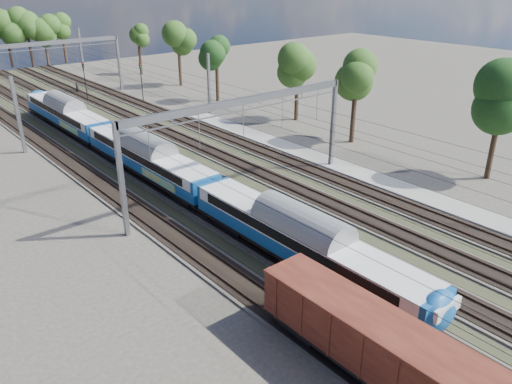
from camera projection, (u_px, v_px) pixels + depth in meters
track_bed at (160, 153)px, 55.69m from camera, size 21.00×130.00×0.34m
platform at (416, 194)px, 45.17m from camera, size 3.00×70.00×0.30m
catenary at (126, 85)px, 58.73m from camera, size 25.65×130.00×9.00m
tree_belt at (64, 33)px, 90.77m from camera, size 39.93×98.66×12.14m
emu_train at (149, 154)px, 47.78m from camera, size 3.01×63.68×4.40m
freight_boxcar at (378, 346)px, 23.90m from camera, size 2.84×13.70×3.53m
worker at (77, 88)px, 83.03m from camera, size 0.57×0.74×1.79m
signal_near at (85, 77)px, 76.59m from camera, size 0.43×0.39×6.00m
signal_far at (141, 78)px, 76.34m from camera, size 0.40×0.36×5.91m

